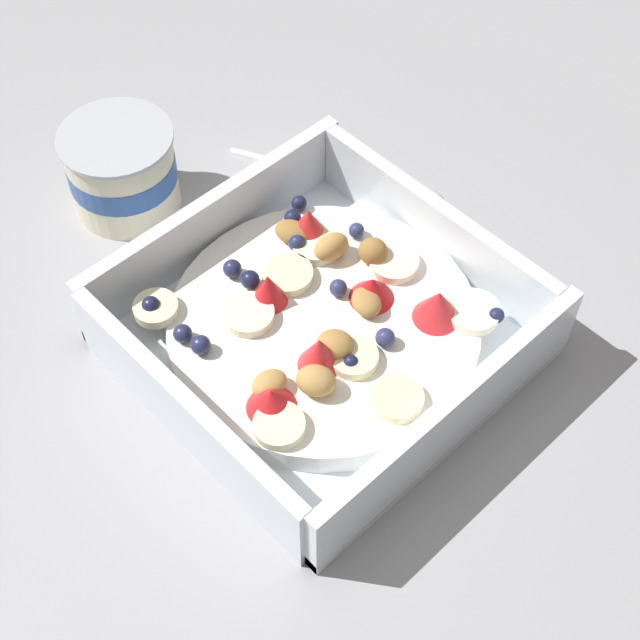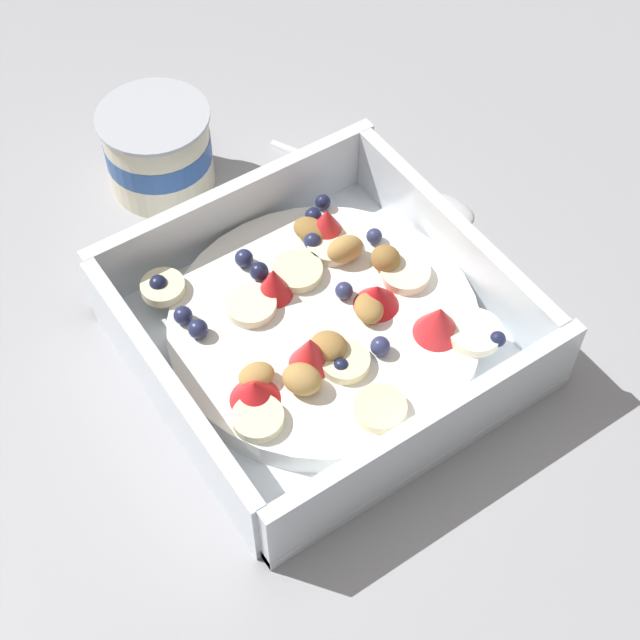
% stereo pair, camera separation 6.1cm
% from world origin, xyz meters
% --- Properties ---
extents(ground_plane, '(2.40, 2.40, 0.00)m').
position_xyz_m(ground_plane, '(0.00, 0.00, 0.00)').
color(ground_plane, '#9E9EA3').
extents(fruit_bowl, '(0.23, 0.23, 0.06)m').
position_xyz_m(fruit_bowl, '(-0.00, 0.00, 0.02)').
color(fruit_bowl, white).
rests_on(fruit_bowl, ground).
extents(spoon, '(0.09, 0.16, 0.01)m').
position_xyz_m(spoon, '(0.13, 0.08, 0.00)').
color(spoon, silver).
rests_on(spoon, ground).
extents(yogurt_cup, '(0.08, 0.08, 0.07)m').
position_xyz_m(yogurt_cup, '(-0.01, 0.20, 0.03)').
color(yogurt_cup, beige).
rests_on(yogurt_cup, ground).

